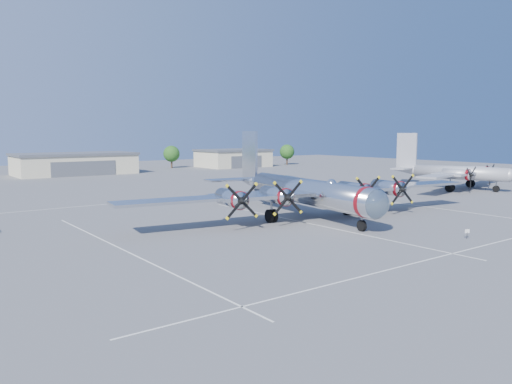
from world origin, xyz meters
TOP-DOWN VIEW (x-y plane):
  - ground at (0.00, 0.00)m, footprint 260.00×260.00m
  - parking_lines at (0.00, -1.75)m, footprint 60.00×50.08m
  - hangar_center at (0.00, 81.96)m, footprint 28.60×14.60m
  - hangar_east at (48.00, 81.96)m, footprint 20.60×14.60m
  - tree_east at (30.00, 88.00)m, footprint 4.80×4.80m
  - tree_far_east at (68.00, 80.00)m, footprint 4.80×4.80m
  - main_bomber_b29 at (2.89, 0.34)m, footprint 51.90×39.15m
  - twin_engine_east at (45.64, 6.19)m, footprint 36.42×29.24m
  - info_placard at (6.56, -19.47)m, footprint 0.48×0.23m

SIDE VIEW (x-z plane):
  - ground at x=0.00m, z-range 0.00..0.00m
  - main_bomber_b29 at x=2.89m, z-range -5.28..5.28m
  - twin_engine_east at x=45.64m, z-range -5.15..5.15m
  - parking_lines at x=0.00m, z-range 0.00..0.01m
  - info_placard at x=6.56m, z-range 0.19..1.15m
  - hangar_center at x=0.00m, z-range 0.01..5.41m
  - hangar_east at x=48.00m, z-range 0.01..5.41m
  - tree_east at x=30.00m, z-range 0.90..7.54m
  - tree_far_east at x=68.00m, z-range 0.90..7.54m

